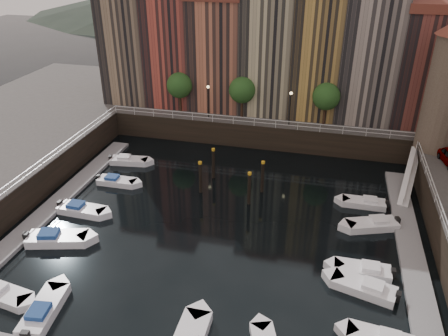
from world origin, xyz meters
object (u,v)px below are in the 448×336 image
(mooring_pilings, at_px, (231,177))
(boat_left_1, at_px, (56,238))
(boat_left_0, at_px, (2,294))
(gangway, at_px, (410,174))
(boat_left_2, at_px, (81,210))

(mooring_pilings, relative_size, boat_left_1, 1.18)
(boat_left_0, bearing_deg, gangway, 45.91)
(gangway, relative_size, boat_left_0, 1.79)
(boat_left_1, height_order, boat_left_2, boat_left_1)
(gangway, distance_m, boat_left_0, 37.85)
(boat_left_2, bearing_deg, gangway, 23.21)
(boat_left_1, bearing_deg, gangway, 13.65)
(mooring_pilings, distance_m, boat_left_1, 17.21)
(gangway, distance_m, boat_left_2, 32.48)
(gangway, xyz_separation_m, boat_left_2, (-30.20, -11.84, -1.55))
(gangway, relative_size, mooring_pilings, 1.30)
(boat_left_0, xyz_separation_m, boat_left_1, (0.08, 6.66, 0.06))
(mooring_pilings, bearing_deg, boat_left_1, -136.32)
(boat_left_0, bearing_deg, boat_left_1, 97.66)
(mooring_pilings, distance_m, boat_left_2, 14.73)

